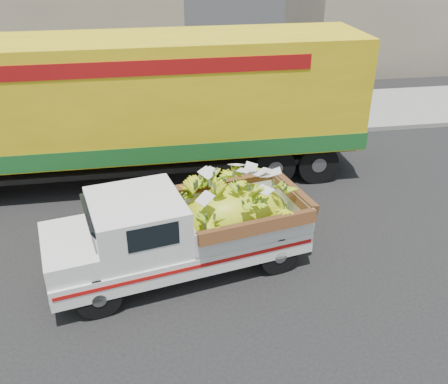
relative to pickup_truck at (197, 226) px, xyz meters
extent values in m
plane|color=black|center=(-0.09, -0.22, -0.95)|extent=(100.00, 100.00, 0.00)
cube|color=gray|center=(-0.09, 6.69, -0.87)|extent=(60.00, 0.25, 0.15)
cube|color=gray|center=(-0.09, 8.79, -0.88)|extent=(60.00, 4.00, 0.14)
cylinder|color=black|center=(-1.91, -1.20, -0.54)|extent=(0.84, 0.40, 0.81)
cylinder|color=black|center=(-2.23, 0.33, -0.54)|extent=(0.84, 0.40, 0.81)
cylinder|color=black|center=(1.55, -0.47, -0.54)|extent=(0.84, 0.40, 0.81)
cylinder|color=black|center=(1.23, 1.06, -0.54)|extent=(0.84, 0.40, 0.81)
cube|color=silver|center=(-0.39, -0.08, -0.36)|extent=(5.30, 2.82, 0.42)
cube|color=#A50F0C|center=(-0.20, -0.98, -0.29)|extent=(4.83, 1.03, 0.07)
cube|color=silver|center=(-2.81, -0.60, -0.47)|extent=(0.47, 1.77, 0.15)
cube|color=silver|center=(-2.41, -0.51, 0.05)|extent=(1.24, 1.86, 0.39)
cube|color=silver|center=(-1.15, -0.24, 0.34)|extent=(1.99, 2.05, 0.96)
cube|color=black|center=(-0.86, -1.08, 0.52)|extent=(0.90, 0.20, 0.45)
cube|color=silver|center=(0.87, 0.18, 0.13)|extent=(2.79, 2.29, 0.55)
ellipsoid|color=yellow|center=(0.76, 0.16, 0.01)|extent=(2.48, 1.89, 1.37)
cylinder|color=black|center=(3.61, 3.27, -0.40)|extent=(1.10, 0.33, 1.10)
cylinder|color=black|center=(3.60, 5.27, -0.40)|extent=(1.10, 0.33, 1.10)
cylinder|color=black|center=(2.41, 3.26, -0.40)|extent=(1.10, 0.33, 1.10)
cylinder|color=black|center=(2.40, 5.26, -0.40)|extent=(1.10, 0.33, 1.10)
cube|color=black|center=(-1.09, 4.24, -0.17)|extent=(12.01, 1.06, 0.36)
cube|color=gold|center=(-1.09, 4.24, 1.43)|extent=(11.77, 2.56, 2.84)
cube|color=#185620|center=(-1.09, 4.24, 0.26)|extent=(11.83, 2.58, 0.45)
cube|color=maroon|center=(-1.08, 2.98, 2.40)|extent=(8.40, 0.06, 0.35)
camera|label=1|loc=(-0.84, -8.34, 5.22)|focal=40.00mm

